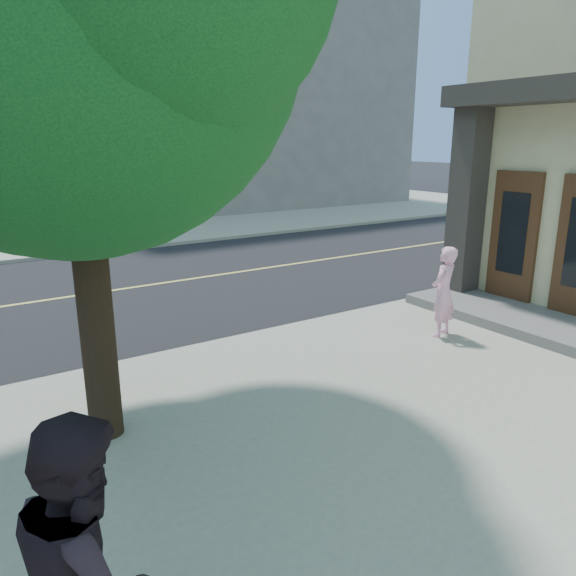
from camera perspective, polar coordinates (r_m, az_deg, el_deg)
sidewalk_ne at (r=32.32m, az=-9.42°, el=9.19°), size 29.00×25.00×0.12m
filler_ne at (r=33.02m, az=-9.52°, el=21.60°), size 18.00×16.00×14.00m
man_on_phone at (r=9.53m, az=16.09°, el=-0.39°), size 0.65×0.52×1.57m
pedestrian at (r=3.50m, az=-20.15°, el=-26.69°), size 0.93×1.09×1.94m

